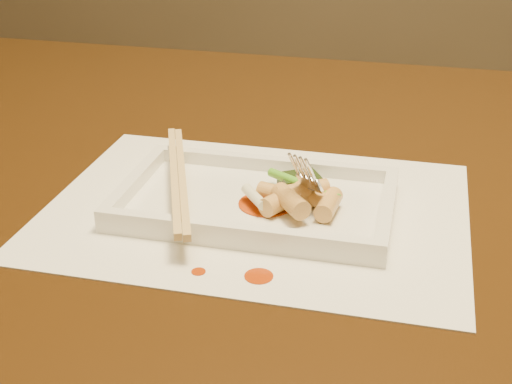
% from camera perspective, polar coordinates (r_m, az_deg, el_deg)
% --- Properties ---
extents(table, '(1.40, 0.90, 0.75)m').
position_cam_1_polar(table, '(0.82, -0.22, -4.79)').
color(table, black).
rests_on(table, ground).
extents(placemat, '(0.40, 0.30, 0.00)m').
position_cam_1_polar(placemat, '(0.69, 0.00, -1.40)').
color(placemat, white).
rests_on(placemat, table).
extents(sauce_splatter_a, '(0.02, 0.02, 0.00)m').
position_cam_1_polar(sauce_splatter_a, '(0.59, 0.22, -6.75)').
color(sauce_splatter_a, '#A83104').
rests_on(sauce_splatter_a, placemat).
extents(sauce_splatter_b, '(0.01, 0.01, 0.00)m').
position_cam_1_polar(sauce_splatter_b, '(0.59, -4.62, -6.36)').
color(sauce_splatter_b, '#A83104').
rests_on(sauce_splatter_b, placemat).
extents(plate_base, '(0.26, 0.16, 0.01)m').
position_cam_1_polar(plate_base, '(0.69, 0.00, -1.05)').
color(plate_base, white).
rests_on(plate_base, placemat).
extents(plate_rim_far, '(0.26, 0.01, 0.01)m').
position_cam_1_polar(plate_rim_far, '(0.75, 1.33, 2.26)').
color(plate_rim_far, white).
rests_on(plate_rim_far, plate_base).
extents(plate_rim_near, '(0.26, 0.01, 0.01)m').
position_cam_1_polar(plate_rim_near, '(0.62, -1.61, -3.23)').
color(plate_rim_near, white).
rests_on(plate_rim_near, plate_base).
extents(plate_rim_left, '(0.01, 0.14, 0.01)m').
position_cam_1_polar(plate_rim_left, '(0.72, -9.68, 0.82)').
color(plate_rim_left, white).
rests_on(plate_rim_left, plate_base).
extents(plate_rim_right, '(0.01, 0.14, 0.01)m').
position_cam_1_polar(plate_rim_right, '(0.67, 10.43, -1.34)').
color(plate_rim_right, white).
rests_on(plate_rim_right, plate_base).
extents(veg_piece, '(0.05, 0.04, 0.01)m').
position_cam_1_polar(veg_piece, '(0.71, 3.51, 0.93)').
color(veg_piece, black).
rests_on(veg_piece, plate_base).
extents(scallion_white, '(0.03, 0.04, 0.01)m').
position_cam_1_polar(scallion_white, '(0.67, -0.11, -0.39)').
color(scallion_white, '#EAEACC').
rests_on(scallion_white, plate_base).
extents(scallion_green, '(0.08, 0.05, 0.01)m').
position_cam_1_polar(scallion_green, '(0.69, 3.79, 0.58)').
color(scallion_green, '#409718').
rests_on(scallion_green, plate_base).
extents(chopstick_a, '(0.09, 0.23, 0.01)m').
position_cam_1_polar(chopstick_a, '(0.70, -6.56, 1.25)').
color(chopstick_a, tan).
rests_on(chopstick_a, plate_rim_near).
extents(chopstick_b, '(0.09, 0.23, 0.01)m').
position_cam_1_polar(chopstick_b, '(0.70, -5.94, 1.19)').
color(chopstick_b, tan).
rests_on(chopstick_b, plate_rim_near).
extents(fork, '(0.09, 0.10, 0.14)m').
position_cam_1_polar(fork, '(0.66, 6.32, 5.03)').
color(fork, silver).
rests_on(fork, plate_base).
extents(sauce_blob_0, '(0.05, 0.05, 0.00)m').
position_cam_1_polar(sauce_blob_0, '(0.68, 0.79, -0.96)').
color(sauce_blob_0, '#A83104').
rests_on(sauce_blob_0, plate_base).
extents(rice_cake_0, '(0.02, 0.04, 0.02)m').
position_cam_1_polar(rice_cake_0, '(0.66, 5.83, -1.00)').
color(rice_cake_0, tan).
rests_on(rice_cake_0, plate_base).
extents(rice_cake_1, '(0.03, 0.05, 0.02)m').
position_cam_1_polar(rice_cake_1, '(0.68, 4.14, 0.19)').
color(rice_cake_1, tan).
rests_on(rice_cake_1, plate_base).
extents(rice_cake_2, '(0.05, 0.04, 0.02)m').
position_cam_1_polar(rice_cake_2, '(0.67, 3.72, 0.08)').
color(rice_cake_2, tan).
rests_on(rice_cake_2, plate_base).
extents(rice_cake_3, '(0.04, 0.04, 0.02)m').
position_cam_1_polar(rice_cake_3, '(0.67, 4.58, -0.36)').
color(rice_cake_3, tan).
rests_on(rice_cake_3, plate_base).
extents(rice_cake_4, '(0.05, 0.03, 0.02)m').
position_cam_1_polar(rice_cake_4, '(0.67, 2.01, -0.23)').
color(rice_cake_4, tan).
rests_on(rice_cake_4, plate_base).
extents(rice_cake_5, '(0.04, 0.05, 0.02)m').
position_cam_1_polar(rice_cake_5, '(0.65, 2.77, -0.73)').
color(rice_cake_5, tan).
rests_on(rice_cake_5, plate_base).
extents(rice_cake_6, '(0.04, 0.05, 0.02)m').
position_cam_1_polar(rice_cake_6, '(0.66, 2.01, -0.68)').
color(rice_cake_6, tan).
rests_on(rice_cake_6, plate_base).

